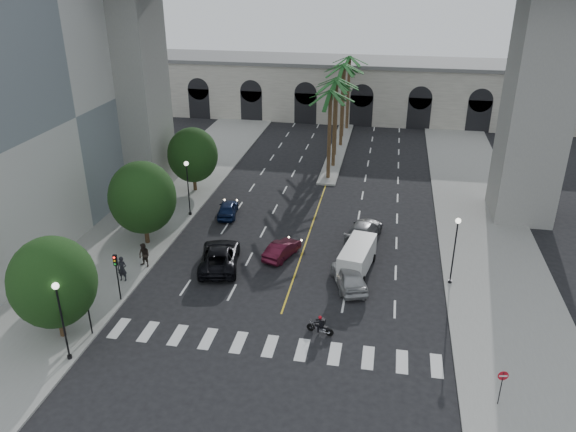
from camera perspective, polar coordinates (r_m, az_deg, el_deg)
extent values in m
plane|color=black|center=(36.65, -1.32, -11.67)|extent=(140.00, 140.00, 0.00)
cube|color=gray|center=(53.34, -13.89, -0.07)|extent=(8.00, 100.00, 0.15)
cube|color=gray|center=(49.69, 19.64, -2.73)|extent=(8.00, 100.00, 0.15)
cube|color=gray|center=(70.57, 5.06, 6.67)|extent=(2.00, 24.00, 0.20)
cube|color=beige|center=(85.97, 6.38, 12.56)|extent=(70.00, 10.00, 8.00)
cube|color=slate|center=(85.19, 6.52, 15.35)|extent=(71.00, 10.50, 0.50)
cube|color=gray|center=(53.55, 23.99, 10.34)|extent=(5.00, 6.00, 20.80)
cube|color=gray|center=(57.71, -15.38, 12.46)|extent=(5.00, 6.00, 20.80)
cylinder|color=#47331E|center=(59.69, 4.21, 8.03)|extent=(0.40, 0.40, 9.50)
cylinder|color=#47331E|center=(63.46, 4.74, 9.16)|extent=(0.40, 0.40, 9.80)
cylinder|color=#47331E|center=(67.40, 4.86, 9.85)|extent=(0.40, 0.40, 9.30)
cylinder|color=#47331E|center=(71.14, 5.51, 10.94)|extent=(0.40, 0.40, 10.10)
cylinder|color=#47331E|center=(75.09, 5.61, 11.47)|extent=(0.40, 0.40, 9.60)
cylinder|color=#47331E|center=(78.93, 6.12, 12.20)|extent=(0.40, 0.40, 9.90)
cylinder|color=#382616|center=(38.23, -22.08, -9.91)|extent=(0.36, 0.36, 2.34)
ellipsoid|color=black|center=(36.78, -22.78, -6.21)|extent=(5.20, 5.20, 5.72)
cylinder|color=#382616|center=(47.98, -14.19, -1.46)|extent=(0.36, 0.36, 2.45)
ellipsoid|color=black|center=(46.78, -14.56, 1.84)|extent=(5.44, 5.44, 5.98)
cylinder|color=#382616|center=(58.17, -9.46, 3.55)|extent=(0.36, 0.36, 2.27)
ellipsoid|color=black|center=(57.25, -9.65, 6.14)|extent=(5.04, 5.04, 5.54)
cylinder|color=black|center=(36.67, -21.28, -13.27)|extent=(0.28, 0.28, 0.36)
cylinder|color=black|center=(35.31, -21.88, -10.14)|extent=(0.11, 0.11, 5.00)
sphere|color=white|center=(34.00, -22.55, -6.58)|extent=(0.40, 0.40, 0.40)
cylinder|color=black|center=(52.81, -9.90, 0.17)|extent=(0.28, 0.28, 0.36)
cylinder|color=black|center=(51.88, -10.09, 2.61)|extent=(0.11, 0.11, 5.00)
sphere|color=white|center=(51.00, -10.30, 5.27)|extent=(0.40, 0.40, 0.40)
cylinder|color=black|center=(43.00, 16.11, -6.49)|extent=(0.28, 0.28, 0.36)
cylinder|color=black|center=(41.85, 16.49, -3.64)|extent=(0.11, 0.11, 5.00)
sphere|color=white|center=(40.75, 16.91, -0.47)|extent=(0.40, 0.40, 0.40)
cylinder|color=black|center=(37.44, -19.59, -9.18)|extent=(0.10, 0.10, 3.50)
cube|color=black|center=(36.67, -19.92, -7.23)|extent=(0.25, 0.18, 0.80)
cylinder|color=black|center=(40.36, -16.89, -6.18)|extent=(0.10, 0.10, 3.50)
cube|color=black|center=(39.64, -17.15, -4.31)|extent=(0.25, 0.18, 0.80)
cylinder|color=black|center=(36.61, 2.33, -11.22)|extent=(0.54, 0.22, 0.53)
cylinder|color=black|center=(36.24, 4.23, -11.69)|extent=(0.54, 0.22, 0.53)
cube|color=silver|center=(36.37, 3.34, -11.38)|extent=(0.41, 0.33, 0.23)
cube|color=black|center=(36.26, 3.15, -11.01)|extent=(0.52, 0.31, 0.18)
cube|color=black|center=(36.17, 3.75, -11.21)|extent=(0.44, 0.31, 0.11)
cylinder|color=black|center=(36.25, 2.63, -10.63)|extent=(0.15, 0.48, 0.03)
cube|color=black|center=(36.03, 3.46, -10.69)|extent=(0.31, 0.38, 0.46)
cube|color=black|center=(35.96, 3.68, -10.69)|extent=(0.19, 0.29, 0.34)
sphere|color=#A80B17|center=(35.89, 3.28, -10.25)|extent=(0.23, 0.23, 0.23)
imported|color=#A2A3A6|center=(41.08, 6.22, -6.08)|extent=(3.38, 5.19, 1.64)
imported|color=#440D1D|center=(44.76, -0.62, -3.41)|extent=(2.63, 4.30, 1.34)
imported|color=black|center=(43.70, -6.96, -4.07)|extent=(3.98, 6.58, 1.71)
imported|color=#5E5F63|center=(47.94, 7.68, -1.47)|extent=(3.39, 5.85, 1.59)
imported|color=#0D1A3D|center=(52.20, -6.15, 0.74)|extent=(2.25, 4.32, 1.40)
cube|color=silver|center=(42.88, 7.04, -4.11)|extent=(2.71, 5.32, 1.88)
cube|color=black|center=(40.72, 6.24, -5.35)|extent=(1.75, 0.53, 0.80)
cylinder|color=black|center=(41.98, 5.20, -6.09)|extent=(0.37, 0.69, 0.66)
cylinder|color=black|center=(41.64, 7.58, -6.50)|extent=(0.37, 0.69, 0.66)
cylinder|color=black|center=(45.01, 6.43, -3.90)|extent=(0.37, 0.69, 0.66)
cylinder|color=black|center=(44.68, 8.65, -4.26)|extent=(0.37, 0.69, 0.66)
imported|color=black|center=(42.91, -16.50, -5.18)|extent=(0.71, 0.48, 1.91)
imported|color=black|center=(44.35, -14.40, -3.88)|extent=(1.11, 0.98, 1.93)
cylinder|color=black|center=(32.78, 20.77, -16.14)|extent=(0.05, 0.05, 2.27)
cylinder|color=#B10C1B|center=(32.22, 21.02, -14.91)|extent=(0.56, 0.13, 0.57)
cube|color=silver|center=(32.22, 21.02, -14.91)|extent=(0.43, 0.10, 0.09)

